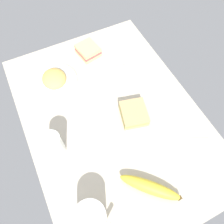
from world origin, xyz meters
TOP-DOWN VIEW (x-y plane):
  - tabletop at (0.00, 0.00)cm, footprint 90.00×64.00cm
  - plate_of_food at (24.60, 14.26)cm, footprint 18.21×18.21cm
  - coffee_mug_black at (-29.14, 20.88)cm, footprint 11.32×10.26cm
  - sandwich_main at (32.88, -4.21)cm, footprint 10.55×9.82cm
  - sandwich_side at (-3.73, -7.19)cm, footprint 12.14×11.39cm
  - glass_of_milk at (-3.96, 23.43)cm, footprint 6.60×6.60cm
  - banana at (-29.13, 0.84)cm, footprint 17.04×16.78cm
  - spoon at (19.82, -14.06)cm, footprint 6.31×12.59cm
  - paper_napkin at (-26.64, -19.42)cm, footprint 16.30×16.30cm

SIDE VIEW (x-z plane):
  - tabletop at x=0.00cm, z-range 0.00..2.00cm
  - paper_napkin at x=-26.64cm, z-range 2.00..2.30cm
  - spoon at x=19.82cm, z-range 1.98..2.78cm
  - plate_of_food at x=24.60cm, z-range 1.17..6.08cm
  - banana at x=-29.13cm, z-range 2.00..6.12cm
  - sandwich_main at x=32.88cm, z-range 2.00..6.40cm
  - sandwich_side at x=-3.73cm, z-range 2.00..6.40cm
  - coffee_mug_black at x=-29.14cm, z-range 2.14..11.62cm
  - glass_of_milk at x=-3.96cm, z-range 1.61..12.34cm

